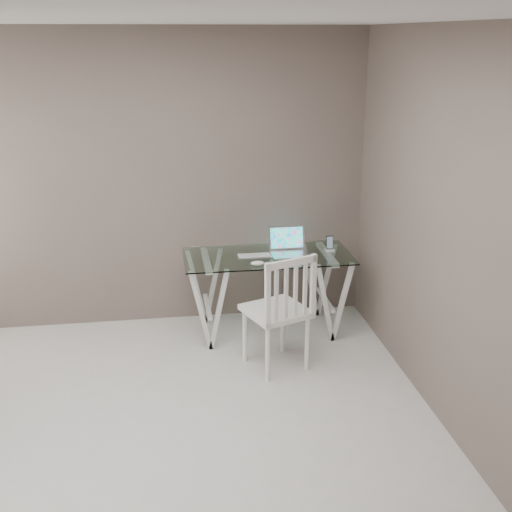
{
  "coord_description": "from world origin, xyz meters",
  "views": [
    {
      "loc": [
        0.1,
        -3.54,
        2.62
      ],
      "look_at": [
        0.87,
        1.51,
        0.85
      ],
      "focal_mm": 45.0,
      "sensor_mm": 36.0,
      "label": 1
    }
  ],
  "objects": [
    {
      "name": "mouse",
      "position": [
        0.89,
        1.57,
        0.76
      ],
      "size": [
        0.12,
        0.07,
        0.04
      ],
      "primitive_type": "ellipsoid",
      "color": "white",
      "rests_on": "desk"
    },
    {
      "name": "keyboard",
      "position": [
        0.9,
        1.81,
        0.75
      ],
      "size": [
        0.31,
        0.13,
        0.01
      ],
      "primitive_type": "cube",
      "color": "silver",
      "rests_on": "desk"
    },
    {
      "name": "desk",
      "position": [
        1.02,
        1.81,
        0.38
      ],
      "size": [
        1.5,
        0.7,
        0.75
      ],
      "color": "silver",
      "rests_on": "ground"
    },
    {
      "name": "phone_dock",
      "position": [
        1.6,
        1.85,
        0.78
      ],
      "size": [
        0.08,
        0.08,
        0.14
      ],
      "color": "white",
      "rests_on": "desk"
    },
    {
      "name": "chair",
      "position": [
        1.01,
        1.08,
        0.56
      ],
      "size": [
        0.6,
        0.6,
        1.01
      ],
      "rotation": [
        0.0,
        0.0,
        0.37
      ],
      "color": "white",
      "rests_on": "ground"
    },
    {
      "name": "laptop",
      "position": [
        1.22,
        1.85,
        0.8
      ],
      "size": [
        0.33,
        0.29,
        0.23
      ],
      "color": "silver",
      "rests_on": "desk"
    },
    {
      "name": "room",
      "position": [
        -0.06,
        0.02,
        1.72
      ],
      "size": [
        4.5,
        4.52,
        2.71
      ],
      "color": "beige",
      "rests_on": "ground"
    }
  ]
}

